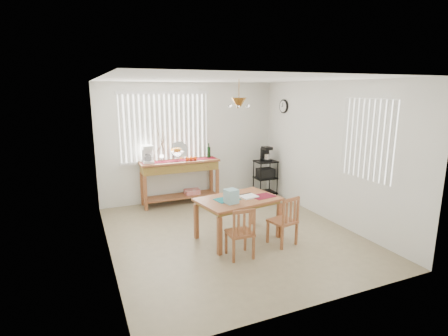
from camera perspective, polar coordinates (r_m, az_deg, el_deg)
name	(u,v)px	position (r m, az deg, el deg)	size (l,w,h in m)	color
ground	(231,234)	(6.15, 1.19, -10.77)	(4.00, 4.50, 0.01)	gray
room_shell	(231,137)	(5.71, 1.23, 5.13)	(4.20, 4.70, 2.70)	white
sideboard	(180,171)	(7.61, -7.13, -0.54)	(1.70, 0.48, 0.95)	#9C5B35
sideboard_items	(167,154)	(7.47, -9.31, 2.20)	(1.61, 0.41, 0.73)	maroon
wire_cart	(265,174)	(8.26, 6.78, -1.06)	(0.48, 0.39, 0.82)	black
cart_items	(266,154)	(8.17, 6.83, 2.25)	(0.19, 0.23, 0.34)	black
dining_table	(238,203)	(5.79, 2.28, -5.72)	(1.42, 1.04, 0.69)	#9C5B35
table_items	(236,196)	(5.59, 1.91, -4.66)	(1.05, 0.47, 0.22)	#157079
chair_left	(241,233)	(5.21, 2.73, -10.55)	(0.39, 0.39, 0.79)	#9C5B35
chair_right	(284,221)	(5.69, 9.79, -8.52)	(0.45, 0.45, 0.81)	#9C5B35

